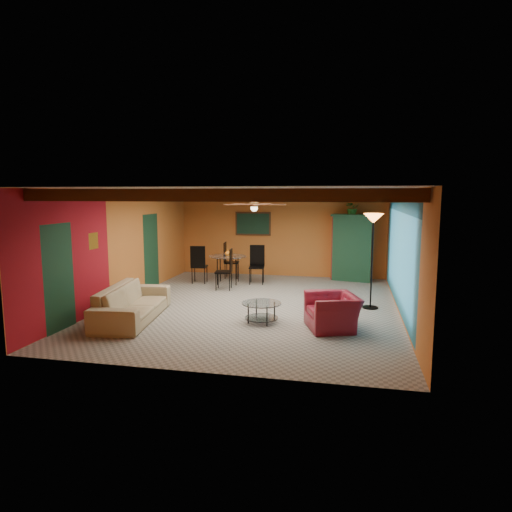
% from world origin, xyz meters
% --- Properties ---
extents(room, '(6.52, 8.01, 2.71)m').
position_xyz_m(room, '(0.00, 0.11, 2.36)').
color(room, gray).
rests_on(room, ground).
extents(sofa, '(1.29, 2.55, 0.71)m').
position_xyz_m(sofa, '(-2.23, -1.64, 0.36)').
color(sofa, '#998662').
rests_on(sofa, ground).
extents(armchair, '(1.19, 1.28, 0.67)m').
position_xyz_m(armchair, '(1.86, -1.43, 0.34)').
color(armchair, maroon).
rests_on(armchair, ground).
extents(coffee_table, '(0.96, 0.96, 0.42)m').
position_xyz_m(coffee_table, '(0.43, -1.27, 0.21)').
color(coffee_table, silver).
rests_on(coffee_table, ground).
extents(dining_table, '(2.43, 2.43, 1.13)m').
position_xyz_m(dining_table, '(-1.31, 2.42, 0.56)').
color(dining_table, silver).
rests_on(dining_table, ground).
extents(armoire, '(1.19, 0.76, 1.93)m').
position_xyz_m(armoire, '(2.20, 3.70, 0.97)').
color(armoire, maroon).
rests_on(armoire, ground).
extents(floor_lamp, '(0.50, 0.50, 2.18)m').
position_xyz_m(floor_lamp, '(2.65, 0.35, 1.09)').
color(floor_lamp, black).
rests_on(floor_lamp, ground).
extents(ceiling_fan, '(1.50, 1.50, 0.44)m').
position_xyz_m(ceiling_fan, '(0.00, 0.00, 2.36)').
color(ceiling_fan, '#472614').
rests_on(ceiling_fan, ceiling).
extents(painting, '(1.05, 0.03, 0.65)m').
position_xyz_m(painting, '(-0.90, 3.96, 1.65)').
color(painting, black).
rests_on(painting, wall_back).
extents(potted_plant, '(0.56, 0.51, 0.52)m').
position_xyz_m(potted_plant, '(2.20, 3.70, 2.19)').
color(potted_plant, '#26661E').
rests_on(potted_plant, armoire).
extents(vase, '(0.22, 0.22, 0.19)m').
position_xyz_m(vase, '(-1.31, 2.42, 1.22)').
color(vase, orange).
rests_on(vase, dining_table).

